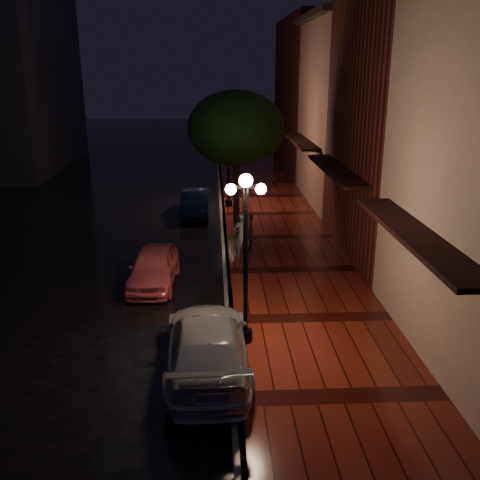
% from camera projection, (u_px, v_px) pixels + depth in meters
% --- Properties ---
extents(ground, '(120.00, 120.00, 0.00)m').
position_uv_depth(ground, '(227.00, 275.00, 18.40)').
color(ground, black).
rests_on(ground, ground).
extents(sidewalk, '(4.50, 60.00, 0.15)m').
position_uv_depth(sidewalk, '(291.00, 271.00, 18.49)').
color(sidewalk, '#4A130D').
rests_on(sidewalk, ground).
extents(curb, '(0.25, 60.00, 0.15)m').
position_uv_depth(curb, '(227.00, 273.00, 18.38)').
color(curb, '#595451').
rests_on(curb, ground).
extents(storefront_mid, '(5.00, 8.00, 11.00)m').
position_uv_depth(storefront_mid, '(421.00, 106.00, 18.95)').
color(storefront_mid, '#511914').
rests_on(storefront_mid, ground).
extents(storefront_far, '(5.00, 8.00, 9.00)m').
position_uv_depth(storefront_far, '(360.00, 116.00, 26.86)').
color(storefront_far, '#8C5951').
rests_on(storefront_far, ground).
extents(storefront_extra, '(5.00, 12.00, 10.00)m').
position_uv_depth(storefront_extra, '(321.00, 96.00, 36.22)').
color(storefront_extra, '#511914').
rests_on(storefront_extra, ground).
extents(streetlamp_near, '(0.96, 0.36, 4.31)m').
position_uv_depth(streetlamp_near, '(246.00, 250.00, 12.87)').
color(streetlamp_near, black).
rests_on(streetlamp_near, sidewalk).
extents(streetlamp_far, '(0.96, 0.36, 4.31)m').
position_uv_depth(streetlamp_far, '(229.00, 158.00, 26.18)').
color(streetlamp_far, black).
rests_on(streetlamp_far, sidewalk).
extents(street_tree, '(4.16, 4.16, 5.80)m').
position_uv_depth(street_tree, '(236.00, 130.00, 22.83)').
color(street_tree, black).
rests_on(street_tree, sidewalk).
extents(pink_car, '(1.61, 3.63, 1.22)m').
position_uv_depth(pink_car, '(154.00, 267.00, 17.36)').
color(pink_car, '#E75F65').
rests_on(pink_car, ground).
extents(navy_car, '(1.33, 3.79, 1.25)m').
position_uv_depth(navy_car, '(195.00, 202.00, 25.70)').
color(navy_car, black).
rests_on(navy_car, ground).
extents(silver_car, '(2.06, 4.79, 1.37)m').
position_uv_depth(silver_car, '(207.00, 345.00, 12.34)').
color(silver_car, '#A4A4AB').
rests_on(silver_car, ground).
extents(woman_with_umbrella, '(1.01, 1.03, 2.44)m').
position_uv_depth(woman_with_umbrella, '(242.00, 216.00, 18.97)').
color(woman_with_umbrella, silver).
rests_on(woman_with_umbrella, sidewalk).
extents(parking_meter, '(0.14, 0.12, 1.37)m').
position_uv_depth(parking_meter, '(251.00, 228.00, 20.36)').
color(parking_meter, black).
rests_on(parking_meter, sidewalk).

